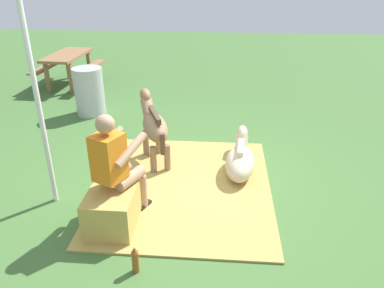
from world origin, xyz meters
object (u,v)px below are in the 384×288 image
object	(u,v)px
hay_bale	(113,209)
tent_pole_left	(38,102)
pony_standing	(154,125)
picnic_bench	(68,61)
water_barrel	(89,91)
person_seated	(117,163)
pony_lying	(240,159)
soda_bottle	(135,260)

from	to	relation	value
hay_bale	tent_pole_left	bearing A→B (deg)	62.79
pony_standing	picnic_bench	world-z (taller)	pony_standing
pony_standing	tent_pole_left	world-z (taller)	tent_pole_left
water_barrel	picnic_bench	bearing A→B (deg)	31.33
person_seated	pony_lying	bearing A→B (deg)	-49.30
hay_bale	water_barrel	size ratio (longest dim) A/B	0.75
tent_pole_left	water_barrel	bearing A→B (deg)	9.57
water_barrel	person_seated	bearing A→B (deg)	-156.49
person_seated	pony_lying	xyz separation A→B (m)	(1.21, -1.41, -0.54)
tent_pole_left	hay_bale	bearing A→B (deg)	-117.21
person_seated	soda_bottle	size ratio (longest dim) A/B	4.51
water_barrel	picnic_bench	world-z (taller)	water_barrel
pony_lying	pony_standing	bearing A→B (deg)	79.94
water_barrel	hay_bale	bearing A→B (deg)	-158.12
soda_bottle	water_barrel	size ratio (longest dim) A/B	0.33
tent_pole_left	picnic_bench	world-z (taller)	tent_pole_left
soda_bottle	tent_pole_left	world-z (taller)	tent_pole_left
soda_bottle	water_barrel	distance (m)	4.46
person_seated	water_barrel	world-z (taller)	person_seated
soda_bottle	picnic_bench	distance (m)	6.56
pony_standing	pony_lying	xyz separation A→B (m)	(-0.22, -1.25, -0.38)
tent_pole_left	picnic_bench	xyz separation A→B (m)	(4.77, 1.60, -0.72)
person_seated	pony_lying	distance (m)	1.94
person_seated	water_barrel	bearing A→B (deg)	23.51
pony_lying	picnic_bench	xyz separation A→B (m)	(3.85, 3.93, 0.39)
hay_bale	person_seated	distance (m)	0.53
water_barrel	picnic_bench	xyz separation A→B (m)	(1.80, 1.10, 0.12)
pony_standing	hay_bale	bearing A→B (deg)	172.65
picnic_bench	tent_pole_left	bearing A→B (deg)	-161.48
person_seated	pony_lying	world-z (taller)	person_seated
pony_lying	tent_pole_left	world-z (taller)	tent_pole_left
pony_standing	pony_lying	distance (m)	1.33
pony_lying	tent_pole_left	size ratio (longest dim) A/B	0.52
pony_lying	water_barrel	distance (m)	3.50
pony_standing	soda_bottle	world-z (taller)	pony_standing
person_seated	pony_standing	bearing A→B (deg)	-6.22
pony_standing	water_barrel	size ratio (longest dim) A/B	1.42
hay_bale	water_barrel	world-z (taller)	water_barrel
pony_lying	picnic_bench	distance (m)	5.51
person_seated	tent_pole_left	distance (m)	1.12
person_seated	picnic_bench	distance (m)	5.66
pony_lying	picnic_bench	world-z (taller)	picnic_bench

